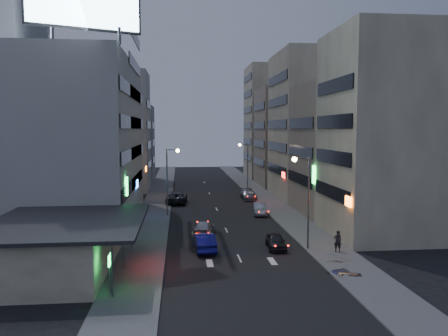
{
  "coord_description": "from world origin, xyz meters",
  "views": [
    {
      "loc": [
        -4.76,
        -30.36,
        10.52
      ],
      "look_at": [
        0.33,
        19.65,
        5.99
      ],
      "focal_mm": 35.0,
      "sensor_mm": 36.0,
      "label": 1
    }
  ],
  "objects": [
    {
      "name": "street_lamp_left",
      "position": [
        -5.9,
        22.0,
        5.36
      ],
      "size": [
        1.6,
        0.44,
        8.02
      ],
      "color": "#595B60",
      "rests_on": "sidewalk_left"
    },
    {
      "name": "scooter_silver_a",
      "position": [
        7.88,
        -1.05,
        0.71
      ],
      "size": [
        1.25,
        2.03,
        1.18
      ],
      "primitive_type": null,
      "rotation": [
        0.0,
        0.0,
        1.23
      ],
      "color": "#B2B4BA",
      "rests_on": "sidewalk_right"
    },
    {
      "name": "parked_car_right_mid",
      "position": [
        4.97,
        21.8,
        0.71
      ],
      "size": [
        2.01,
        4.46,
        1.42
      ],
      "primitive_type": "imported",
      "rotation": [
        0.0,
        0.0,
        -0.12
      ],
      "color": "#ABAEB3",
      "rests_on": "ground"
    },
    {
      "name": "scooter_black_a",
      "position": [
        8.15,
        -1.02,
        0.74
      ],
      "size": [
        1.39,
        2.15,
        1.25
      ],
      "primitive_type": null,
      "rotation": [
        0.0,
        0.0,
        1.19
      ],
      "color": "black",
      "rests_on": "sidewalk_right"
    },
    {
      "name": "road_car_silver",
      "position": [
        -2.44,
        12.11,
        0.68
      ],
      "size": [
        2.78,
        5.0,
        1.37
      ],
      "primitive_type": "imported",
      "rotation": [
        0.0,
        0.0,
        2.95
      ],
      "color": "#A5A7AD",
      "rests_on": "ground"
    },
    {
      "name": "far_right_b",
      "position": [
        16.0,
        64.0,
        12.0
      ],
      "size": [
        12.0,
        12.0,
        24.0
      ],
      "primitive_type": "cube",
      "color": "beige",
      "rests_on": "ground"
    },
    {
      "name": "sidewalk_left",
      "position": [
        -8.0,
        30.0,
        0.06
      ],
      "size": [
        4.0,
        120.0,
        0.12
      ],
      "primitive_type": "cube",
      "color": "#4C4C4F",
      "rests_on": "ground"
    },
    {
      "name": "parked_car_right_near",
      "position": [
        3.6,
        6.67,
        0.65
      ],
      "size": [
        1.78,
        3.93,
        1.31
      ],
      "primitive_type": "imported",
      "rotation": [
        0.0,
        0.0,
        -0.06
      ],
      "color": "#242328",
      "rests_on": "ground"
    },
    {
      "name": "parked_car_left",
      "position": [
        -5.23,
        31.12,
        0.8
      ],
      "size": [
        3.1,
        5.96,
        1.6
      ],
      "primitive_type": "imported",
      "rotation": [
        0.0,
        0.0,
        3.06
      ],
      "color": "#242429",
      "rests_on": "ground"
    },
    {
      "name": "ground",
      "position": [
        0.0,
        0.0,
        0.0
      ],
      "size": [
        180.0,
        180.0,
        0.0
      ],
      "primitive_type": "plane",
      "color": "black",
      "rests_on": "ground"
    },
    {
      "name": "street_lamp_right_near",
      "position": [
        5.9,
        6.0,
        5.36
      ],
      "size": [
        1.6,
        0.44,
        8.02
      ],
      "color": "#595B60",
      "rests_on": "sidewalk_right"
    },
    {
      "name": "scooter_blue",
      "position": [
        7.38,
        -0.01,
        0.69
      ],
      "size": [
        0.97,
        1.94,
        1.13
      ],
      "primitive_type": null,
      "rotation": [
        0.0,
        0.0,
        1.77
      ],
      "color": "navy",
      "rests_on": "sidewalk_right"
    },
    {
      "name": "far_right_a",
      "position": [
        15.5,
        50.0,
        9.0
      ],
      "size": [
        11.0,
        12.0,
        18.0
      ],
      "primitive_type": "cube",
      "color": "gray",
      "rests_on": "ground"
    },
    {
      "name": "road_car_blue",
      "position": [
        -2.71,
        6.61,
        0.77
      ],
      "size": [
        1.92,
        4.78,
        1.54
      ],
      "primitive_type": "imported",
      "rotation": [
        0.0,
        0.0,
        3.2
      ],
      "color": "navy",
      "rests_on": "ground"
    },
    {
      "name": "shophouse_mid",
      "position": [
        15.5,
        22.0,
        8.0
      ],
      "size": [
        11.0,
        12.0,
        16.0
      ],
      "primitive_type": "cube",
      "color": "gray",
      "rests_on": "ground"
    },
    {
      "name": "billboard",
      "position": [
        -12.99,
        9.97,
        21.66
      ],
      "size": [
        9.52,
        3.75,
        6.2
      ],
      "rotation": [
        0.0,
        0.0,
        0.35
      ],
      "color": "#595B60",
      "rests_on": "white_building"
    },
    {
      "name": "shophouse_near",
      "position": [
        15.0,
        10.5,
        10.0
      ],
      "size": [
        10.0,
        11.0,
        20.0
      ],
      "primitive_type": "cube",
      "color": "beige",
      "rests_on": "ground"
    },
    {
      "name": "scooter_black_b",
      "position": [
        7.4,
        0.36,
        0.64
      ],
      "size": [
        1.06,
        1.8,
        1.04
      ],
      "primitive_type": null,
      "rotation": [
        0.0,
        0.0,
        1.88
      ],
      "color": "black",
      "rests_on": "sidewalk_right"
    },
    {
      "name": "person",
      "position": [
        8.51,
        4.75,
        1.03
      ],
      "size": [
        0.68,
        0.46,
        1.82
      ],
      "primitive_type": "imported",
      "rotation": [
        0.0,
        0.0,
        3.11
      ],
      "color": "black",
      "rests_on": "sidewalk_right"
    },
    {
      "name": "sidewalk_right",
      "position": [
        8.0,
        30.0,
        0.06
      ],
      "size": [
        4.0,
        120.0,
        0.12
      ],
      "primitive_type": "cube",
      "color": "#4C4C4F",
      "rests_on": "ground"
    },
    {
      "name": "shophouse_far",
      "position": [
        15.0,
        35.0,
        11.0
      ],
      "size": [
        10.0,
        14.0,
        22.0
      ],
      "primitive_type": "cube",
      "color": "beige",
      "rests_on": "ground"
    },
    {
      "name": "food_court",
      "position": [
        -13.9,
        2.0,
        1.98
      ],
      "size": [
        11.0,
        13.0,
        3.88
      ],
      "color": "beige",
      "rests_on": "ground"
    },
    {
      "name": "scooter_silver_b",
      "position": [
        7.96,
        2.16,
        0.63
      ],
      "size": [
        1.06,
        1.77,
        1.03
      ],
      "primitive_type": null,
      "rotation": [
        0.0,
        0.0,
        1.25
      ],
      "color": "#A0A2A8",
      "rests_on": "sidewalk_right"
    },
    {
      "name": "far_left_a",
      "position": [
        -15.5,
        45.0,
        10.0
      ],
      "size": [
        11.0,
        10.0,
        20.0
      ],
      "primitive_type": "cube",
      "color": "#A4A4A0",
      "rests_on": "ground"
    },
    {
      "name": "street_lamp_right_far",
      "position": [
        5.9,
        40.0,
        5.36
      ],
      "size": [
        1.6,
        0.44,
        8.02
      ],
      "color": "#595B60",
      "rests_on": "sidewalk_right"
    },
    {
      "name": "far_left_b",
      "position": [
        -16.0,
        58.0,
        7.5
      ],
      "size": [
        12.0,
        10.0,
        15.0
      ],
      "primitive_type": "cube",
      "color": "gray",
      "rests_on": "ground"
    },
    {
      "name": "parked_car_right_far",
      "position": [
        5.42,
        33.42,
        0.72
      ],
      "size": [
        2.05,
        4.99,
        1.44
      ],
      "primitive_type": "imported",
      "rotation": [
        0.0,
        0.0,
        0.01
      ],
      "color": "gray",
      "rests_on": "ground"
    },
    {
      "name": "white_building",
      "position": [
        -17.0,
        20.0,
        9.0
      ],
      "size": [
        14.0,
        24.0,
        18.0
      ],
      "primitive_type": "cube",
      "color": "#A4A4A0",
      "rests_on": "ground"
    }
  ]
}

